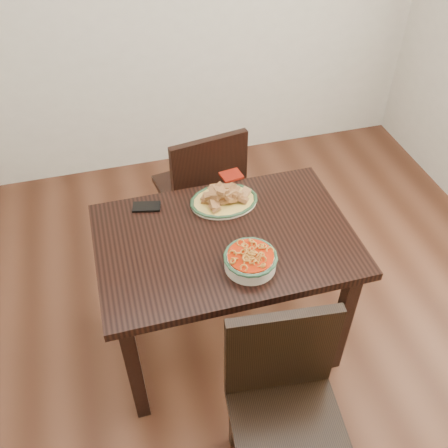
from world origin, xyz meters
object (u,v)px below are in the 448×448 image
object	(u,v)px
fish_plate	(224,196)
noodle_bowl	(250,259)
smartphone	(147,207)
chair_near	(284,401)
chair_far	(203,188)
dining_table	(225,254)

from	to	relation	value
fish_plate	noodle_bowl	xyz separation A→B (m)	(-0.00, -0.41, -0.00)
noodle_bowl	smartphone	bearing A→B (deg)	126.38
noodle_bowl	chair_near	bearing A→B (deg)	-90.53
chair_far	smartphone	bearing A→B (deg)	37.54
chair_far	chair_near	xyz separation A→B (m)	(-0.00, -1.32, 0.00)
chair_near	smartphone	size ratio (longest dim) A/B	6.98
dining_table	noodle_bowl	size ratio (longest dim) A/B	5.04
chair_far	fish_plate	bearing A→B (deg)	81.20
chair_far	noodle_bowl	xyz separation A→B (m)	(0.00, -0.85, 0.29)
noodle_bowl	smartphone	world-z (taller)	noodle_bowl
fish_plate	chair_far	bearing A→B (deg)	90.51
chair_far	fish_plate	distance (m)	0.53
dining_table	smartphone	world-z (taller)	smartphone
chair_near	dining_table	bearing A→B (deg)	100.11
chair_near	noodle_bowl	size ratio (longest dim) A/B	4.01
chair_far	chair_near	world-z (taller)	same
fish_plate	smartphone	xyz separation A→B (m)	(-0.35, 0.06, -0.04)
chair_far	fish_plate	size ratio (longest dim) A/B	2.87
dining_table	smartphone	size ratio (longest dim) A/B	8.76
chair_far	noodle_bowl	bearing A→B (deg)	80.77
dining_table	smartphone	bearing A→B (deg)	136.27
smartphone	chair_far	bearing A→B (deg)	59.15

